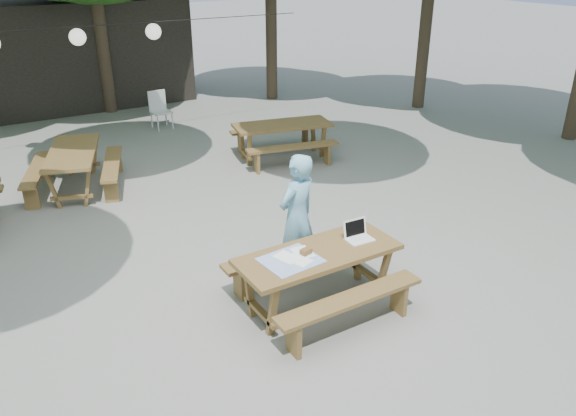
% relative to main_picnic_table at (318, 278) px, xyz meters
% --- Properties ---
extents(ground, '(80.00, 80.00, 0.00)m').
position_rel_main_picnic_table_xyz_m(ground, '(-0.66, 1.53, -0.39)').
color(ground, '#63635E').
rests_on(ground, ground).
extents(pavilion, '(6.00, 3.00, 2.80)m').
position_rel_main_picnic_table_xyz_m(pavilion, '(-0.16, 12.03, 1.01)').
color(pavilion, black).
rests_on(pavilion, ground).
extents(main_picnic_table, '(2.00, 1.58, 0.75)m').
position_rel_main_picnic_table_xyz_m(main_picnic_table, '(0.00, 0.00, 0.00)').
color(main_picnic_table, '#533C1D').
rests_on(main_picnic_table, ground).
extents(picnic_table_ne, '(2.19, 1.95, 0.75)m').
position_rel_main_picnic_table_xyz_m(picnic_table_ne, '(2.41, 4.86, 0.00)').
color(picnic_table_ne, '#533C1D').
rests_on(picnic_table_ne, ground).
extents(picnic_table_far_w, '(2.10, 2.30, 0.75)m').
position_rel_main_picnic_table_xyz_m(picnic_table_far_w, '(-1.69, 5.36, 0.00)').
color(picnic_table_far_w, '#533C1D').
rests_on(picnic_table_far_w, ground).
extents(woman, '(0.72, 0.58, 1.72)m').
position_rel_main_picnic_table_xyz_m(woman, '(0.17, 0.75, 0.47)').
color(woman, '#70AFCD').
rests_on(woman, ground).
extents(plastic_chair, '(0.47, 0.47, 0.90)m').
position_rel_main_picnic_table_xyz_m(plastic_chair, '(0.99, 8.31, -0.13)').
color(plastic_chair, silver).
rests_on(plastic_chair, ground).
extents(laptop, '(0.34, 0.28, 0.24)m').
position_rel_main_picnic_table_xyz_m(laptop, '(0.60, 0.03, 0.42)').
color(laptop, white).
rests_on(laptop, main_picnic_table).
extents(tabletop_clutter, '(0.70, 0.61, 0.08)m').
position_rel_main_picnic_table_xyz_m(tabletop_clutter, '(-0.34, 0.01, 0.37)').
color(tabletop_clutter, blue).
rests_on(tabletop_clutter, main_picnic_table).
extents(paper_lanterns, '(9.00, 0.34, 0.38)m').
position_rel_main_picnic_table_xyz_m(paper_lanterns, '(-0.85, 7.53, 2.02)').
color(paper_lanterns, black).
rests_on(paper_lanterns, ground).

